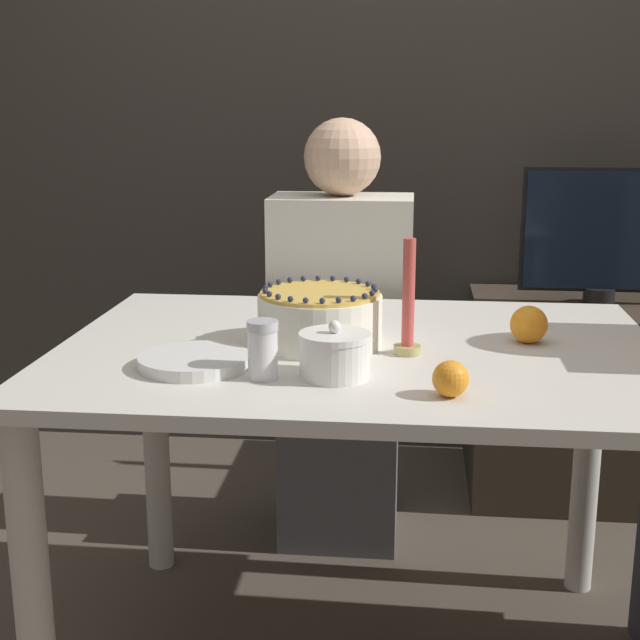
{
  "coord_description": "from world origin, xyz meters",
  "views": [
    {
      "loc": [
        0.11,
        -1.82,
        1.28
      ],
      "look_at": [
        -0.08,
        0.0,
        0.83
      ],
      "focal_mm": 50.0,
      "sensor_mm": 36.0,
      "label": 1
    }
  ],
  "objects_px": {
    "sugar_bowl": "(335,355)",
    "tv_monitor": "(603,234)",
    "candle": "(408,309)",
    "sugar_shaker": "(263,349)",
    "person_man_blue_shirt": "(341,361)",
    "cake": "(320,318)"
  },
  "relations": [
    {
      "from": "sugar_bowl",
      "to": "tv_monitor",
      "type": "relative_size",
      "value": 0.26
    },
    {
      "from": "sugar_bowl",
      "to": "candle",
      "type": "xyz_separation_m",
      "value": [
        0.13,
        0.17,
        0.05
      ]
    },
    {
      "from": "sugar_shaker",
      "to": "tv_monitor",
      "type": "bearing_deg",
      "value": 56.52
    },
    {
      "from": "person_man_blue_shirt",
      "to": "tv_monitor",
      "type": "bearing_deg",
      "value": -152.68
    },
    {
      "from": "sugar_bowl",
      "to": "candle",
      "type": "bearing_deg",
      "value": 52.28
    },
    {
      "from": "sugar_shaker",
      "to": "candle",
      "type": "distance_m",
      "value": 0.33
    },
    {
      "from": "person_man_blue_shirt",
      "to": "tv_monitor",
      "type": "distance_m",
      "value": 0.96
    },
    {
      "from": "sugar_bowl",
      "to": "person_man_blue_shirt",
      "type": "xyz_separation_m",
      "value": [
        -0.06,
        0.89,
        -0.28
      ]
    },
    {
      "from": "cake",
      "to": "tv_monitor",
      "type": "height_order",
      "value": "tv_monitor"
    },
    {
      "from": "tv_monitor",
      "to": "candle",
      "type": "bearing_deg",
      "value": -118.35
    },
    {
      "from": "sugar_bowl",
      "to": "tv_monitor",
      "type": "distance_m",
      "value": 1.51
    },
    {
      "from": "sugar_shaker",
      "to": "person_man_blue_shirt",
      "type": "xyz_separation_m",
      "value": [
        0.07,
        0.91,
        -0.29
      ]
    },
    {
      "from": "cake",
      "to": "tv_monitor",
      "type": "bearing_deg",
      "value": 53.57
    },
    {
      "from": "sugar_bowl",
      "to": "tv_monitor",
      "type": "xyz_separation_m",
      "value": [
        0.75,
        1.31,
        0.05
      ]
    },
    {
      "from": "sugar_bowl",
      "to": "candle",
      "type": "relative_size",
      "value": 0.57
    },
    {
      "from": "sugar_bowl",
      "to": "sugar_shaker",
      "type": "bearing_deg",
      "value": -170.83
    },
    {
      "from": "sugar_shaker",
      "to": "candle",
      "type": "height_order",
      "value": "candle"
    },
    {
      "from": "person_man_blue_shirt",
      "to": "cake",
      "type": "bearing_deg",
      "value": 90.69
    },
    {
      "from": "sugar_bowl",
      "to": "candle",
      "type": "height_order",
      "value": "candle"
    },
    {
      "from": "cake",
      "to": "person_man_blue_shirt",
      "type": "height_order",
      "value": "person_man_blue_shirt"
    },
    {
      "from": "sugar_bowl",
      "to": "person_man_blue_shirt",
      "type": "relative_size",
      "value": 0.11
    },
    {
      "from": "cake",
      "to": "sugar_shaker",
      "type": "relative_size",
      "value": 2.37
    }
  ]
}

